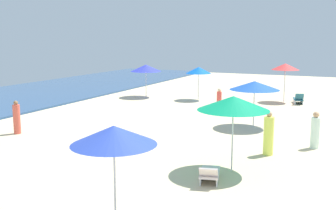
# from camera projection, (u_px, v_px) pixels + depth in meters

# --- Properties ---
(umbrella_0) EXTENTS (2.28, 2.28, 2.43)m
(umbrella_0) POSITION_uv_depth(u_px,v_px,m) (146.00, 68.00, 30.44)
(umbrella_0) COLOR silver
(umbrella_0) RESTS_ON ground_plane
(umbrella_1) EXTENTS (1.81, 1.81, 2.36)m
(umbrella_1) POSITION_uv_depth(u_px,v_px,m) (199.00, 70.00, 29.04)
(umbrella_1) COLOR silver
(umbrella_1) RESTS_ON ground_plane
(umbrella_2) EXTENTS (2.48, 2.48, 2.33)m
(umbrella_2) POSITION_uv_depth(u_px,v_px,m) (255.00, 85.00, 20.32)
(umbrella_2) COLOR silver
(umbrella_2) RESTS_ON ground_plane
(umbrella_3) EXTENTS (2.41, 2.41, 2.59)m
(umbrella_3) POSITION_uv_depth(u_px,v_px,m) (233.00, 103.00, 13.55)
(umbrella_3) COLOR silver
(umbrella_3) RESTS_ON ground_plane
(lounge_chair_3_0) EXTENTS (1.49, 0.92, 0.65)m
(lounge_chair_3_0) POSITION_uv_depth(u_px,v_px,m) (210.00, 174.00, 12.87)
(lounge_chair_3_0) COLOR silver
(lounge_chair_3_0) RESTS_ON ground_plane
(umbrella_5) EXTENTS (1.89, 1.89, 2.68)m
(umbrella_5) POSITION_uv_depth(u_px,v_px,m) (285.00, 67.00, 28.10)
(umbrella_5) COLOR silver
(umbrella_5) RESTS_ON ground_plane
(lounge_chair_5_0) EXTENTS (1.57, 0.89, 0.77)m
(lounge_chair_5_0) POSITION_uv_depth(u_px,v_px,m) (298.00, 99.00, 27.74)
(lounge_chair_5_0) COLOR silver
(lounge_chair_5_0) RESTS_ON ground_plane
(umbrella_6) EXTENTS (2.09, 2.09, 2.45)m
(umbrella_6) POSITION_uv_depth(u_px,v_px,m) (114.00, 135.00, 9.73)
(umbrella_6) COLOR silver
(umbrella_6) RESTS_ON ground_plane
(beachgoer_0) EXTENTS (0.38, 0.38, 1.57)m
(beachgoer_0) POSITION_uv_depth(u_px,v_px,m) (17.00, 118.00, 19.13)
(beachgoer_0) COLOR #E55B48
(beachgoer_0) RESTS_ON ground_plane
(beachgoer_1) EXTENTS (0.45, 0.45, 1.53)m
(beachgoer_1) POSITION_uv_depth(u_px,v_px,m) (315.00, 131.00, 16.63)
(beachgoer_1) COLOR white
(beachgoer_1) RESTS_ON ground_plane
(beachgoer_2) EXTENTS (0.47, 0.47, 1.70)m
(beachgoer_2) POSITION_uv_depth(u_px,v_px,m) (269.00, 135.00, 15.70)
(beachgoer_2) COLOR #F4F860
(beachgoer_2) RESTS_ON ground_plane
(beachgoer_3) EXTENTS (0.35, 0.35, 1.50)m
(beachgoer_3) POSITION_uv_depth(u_px,v_px,m) (219.00, 102.00, 24.17)
(beachgoer_3) COLOR #F85247
(beachgoer_3) RESTS_ON ground_plane
(beach_ball_0) EXTENTS (0.33, 0.33, 0.33)m
(beach_ball_0) POSITION_uv_depth(u_px,v_px,m) (251.00, 113.00, 23.61)
(beach_ball_0) COLOR yellow
(beach_ball_0) RESTS_ON ground_plane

